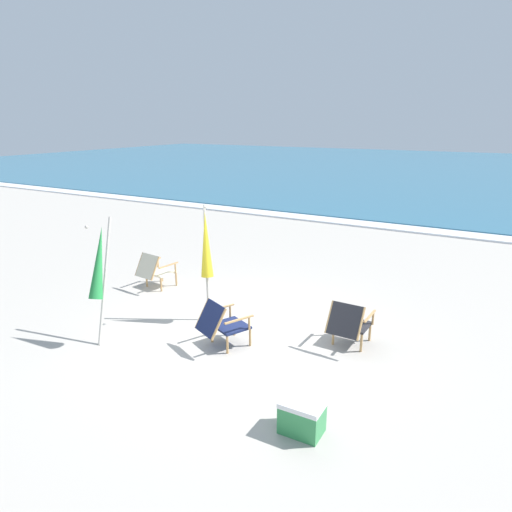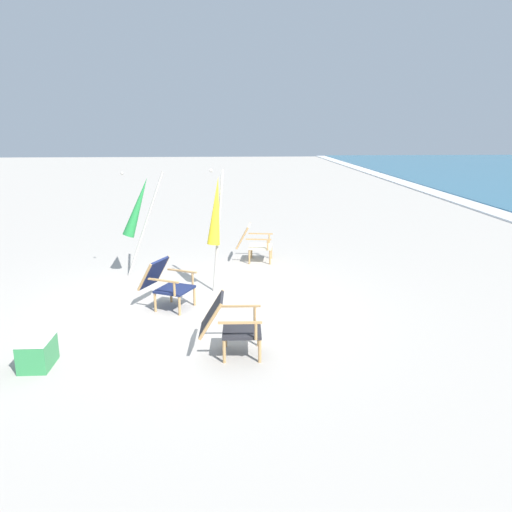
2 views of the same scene
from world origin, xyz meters
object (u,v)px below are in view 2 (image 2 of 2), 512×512
(umbrella_furled_yellow, at_px, (216,212))
(umbrella_furled_green, at_px, (138,208))
(beach_chair_front_right, at_px, (228,323))
(beach_chair_far_center, at_px, (165,282))
(cooler_box, at_px, (37,351))
(beach_chair_back_right, at_px, (253,242))

(umbrella_furled_yellow, bearing_deg, umbrella_furled_green, -124.69)
(beach_chair_front_right, bearing_deg, beach_chair_far_center, -150.70)
(umbrella_furled_yellow, relative_size, cooler_box, 4.32)
(umbrella_furled_yellow, distance_m, umbrella_furled_green, 1.81)
(umbrella_furled_yellow, height_order, umbrella_furled_green, umbrella_furled_yellow)
(umbrella_furled_yellow, relative_size, umbrella_furled_green, 1.06)
(cooler_box, bearing_deg, umbrella_furled_yellow, 143.08)
(beach_chair_front_right, height_order, cooler_box, beach_chair_front_right)
(umbrella_furled_green, bearing_deg, cooler_box, -9.04)
(beach_chair_back_right, xyz_separation_m, umbrella_furled_green, (0.86, -2.21, 0.88))
(beach_chair_back_right, distance_m, umbrella_furled_yellow, 2.24)
(beach_chair_far_center, bearing_deg, cooler_box, -33.42)
(umbrella_furled_green, bearing_deg, beach_chair_back_right, 111.17)
(beach_chair_back_right, distance_m, cooler_box, 5.46)
(beach_chair_far_center, height_order, cooler_box, beach_chair_far_center)
(beach_chair_far_center, height_order, beach_chair_back_right, beach_chair_back_right)
(beach_chair_front_right, relative_size, umbrella_furled_green, 0.39)
(umbrella_furled_green, xyz_separation_m, cooler_box, (3.82, -0.61, -1.10))
(umbrella_furled_green, bearing_deg, beach_chair_front_right, 24.80)
(beach_chair_back_right, bearing_deg, beach_chair_far_center, -29.29)
(beach_chair_front_right, bearing_deg, beach_chair_back_right, 173.17)
(beach_chair_back_right, xyz_separation_m, beach_chair_front_right, (4.48, -0.54, -0.00))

